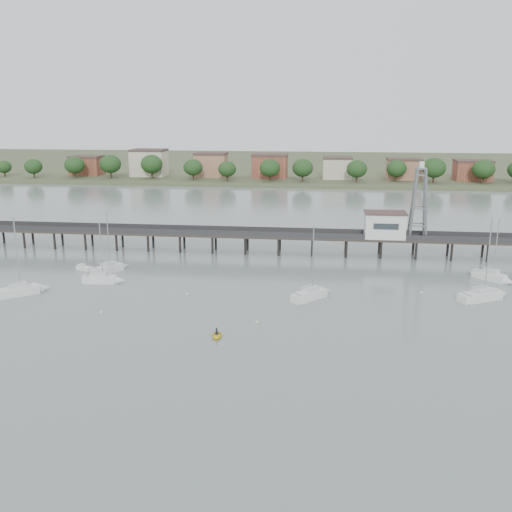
{
  "coord_description": "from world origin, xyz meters",
  "views": [
    {
      "loc": [
        12.16,
        -56.15,
        29.86
      ],
      "look_at": [
        0.67,
        42.0,
        4.0
      ],
      "focal_mm": 40.0,
      "sensor_mm": 36.0,
      "label": 1
    }
  ],
  "objects_px": {
    "sailboat_c": "(315,293)",
    "yellow_dinghy": "(217,337)",
    "pier": "(263,235)",
    "sailboat_e": "(496,278)",
    "sailboat_f": "(113,268)",
    "sailboat_a": "(27,290)",
    "sailboat_d": "(489,295)",
    "lattice_tower": "(419,204)",
    "white_tender": "(84,268)",
    "sailboat_b": "(107,279)"
  },
  "relations": [
    {
      "from": "sailboat_c",
      "to": "yellow_dinghy",
      "type": "relative_size",
      "value": 4.68
    },
    {
      "from": "pier",
      "to": "yellow_dinghy",
      "type": "xyz_separation_m",
      "value": [
        -1.32,
        -46.22,
        -3.79
      ]
    },
    {
      "from": "pier",
      "to": "yellow_dinghy",
      "type": "bearing_deg",
      "value": -91.64
    },
    {
      "from": "sailboat_e",
      "to": "sailboat_f",
      "type": "distance_m",
      "value": 69.63
    },
    {
      "from": "sailboat_a",
      "to": "sailboat_d",
      "type": "bearing_deg",
      "value": -35.47
    },
    {
      "from": "sailboat_e",
      "to": "sailboat_f",
      "type": "xyz_separation_m",
      "value": [
        -69.61,
        -1.6,
        -0.0
      ]
    },
    {
      "from": "pier",
      "to": "sailboat_a",
      "type": "bearing_deg",
      "value": -138.6
    },
    {
      "from": "sailboat_d",
      "to": "sailboat_f",
      "type": "xyz_separation_m",
      "value": [
        -65.65,
        8.44,
        0.01
      ]
    },
    {
      "from": "lattice_tower",
      "to": "sailboat_e",
      "type": "distance_m",
      "value": 22.01
    },
    {
      "from": "sailboat_c",
      "to": "sailboat_a",
      "type": "relative_size",
      "value": 0.92
    },
    {
      "from": "sailboat_a",
      "to": "yellow_dinghy",
      "type": "distance_m",
      "value": 37.5
    },
    {
      "from": "sailboat_e",
      "to": "sailboat_a",
      "type": "xyz_separation_m",
      "value": [
        -79.03,
        -16.15,
        -0.01
      ]
    },
    {
      "from": "pier",
      "to": "white_tender",
      "type": "xyz_separation_m",
      "value": [
        -32.21,
        -17.05,
        -3.41
      ]
    },
    {
      "from": "pier",
      "to": "sailboat_f",
      "type": "xyz_separation_m",
      "value": [
        -26.44,
        -17.06,
        -3.15
      ]
    },
    {
      "from": "white_tender",
      "to": "yellow_dinghy",
      "type": "distance_m",
      "value": 42.48
    },
    {
      "from": "sailboat_e",
      "to": "sailboat_a",
      "type": "bearing_deg",
      "value": -122.73
    },
    {
      "from": "sailboat_b",
      "to": "sailboat_f",
      "type": "relative_size",
      "value": 0.93
    },
    {
      "from": "sailboat_c",
      "to": "sailboat_a",
      "type": "distance_m",
      "value": 47.51
    },
    {
      "from": "sailboat_d",
      "to": "sailboat_b",
      "type": "xyz_separation_m",
      "value": [
        -64.17,
        1.12,
        0.02
      ]
    },
    {
      "from": "sailboat_a",
      "to": "yellow_dinghy",
      "type": "height_order",
      "value": "sailboat_a"
    },
    {
      "from": "sailboat_d",
      "to": "white_tender",
      "type": "xyz_separation_m",
      "value": [
        -71.42,
        8.45,
        -0.25
      ]
    },
    {
      "from": "sailboat_f",
      "to": "white_tender",
      "type": "height_order",
      "value": "sailboat_f"
    },
    {
      "from": "white_tender",
      "to": "sailboat_b",
      "type": "bearing_deg",
      "value": -21.78
    },
    {
      "from": "sailboat_c",
      "to": "sailboat_a",
      "type": "xyz_separation_m",
      "value": [
        -47.37,
        -3.66,
        -0.01
      ]
    },
    {
      "from": "sailboat_c",
      "to": "yellow_dinghy",
      "type": "xyz_separation_m",
      "value": [
        -12.84,
        -18.27,
        -0.65
      ]
    },
    {
      "from": "pier",
      "to": "sailboat_e",
      "type": "xyz_separation_m",
      "value": [
        43.18,
        -15.46,
        -3.14
      ]
    },
    {
      "from": "sailboat_c",
      "to": "sailboat_a",
      "type": "bearing_deg",
      "value": 136.93
    },
    {
      "from": "sailboat_a",
      "to": "sailboat_d",
      "type": "relative_size",
      "value": 0.97
    },
    {
      "from": "pier",
      "to": "sailboat_e",
      "type": "height_order",
      "value": "sailboat_e"
    },
    {
      "from": "pier",
      "to": "sailboat_a",
      "type": "xyz_separation_m",
      "value": [
        -35.85,
        -31.61,
        -3.16
      ]
    },
    {
      "from": "sailboat_e",
      "to": "sailboat_f",
      "type": "bearing_deg",
      "value": -132.96
    },
    {
      "from": "sailboat_e",
      "to": "sailboat_f",
      "type": "height_order",
      "value": "sailboat_f"
    },
    {
      "from": "pier",
      "to": "sailboat_d",
      "type": "xyz_separation_m",
      "value": [
        39.21,
        -25.5,
        -3.16
      ]
    },
    {
      "from": "sailboat_a",
      "to": "yellow_dinghy",
      "type": "xyz_separation_m",
      "value": [
        34.53,
        -14.61,
        -0.64
      ]
    },
    {
      "from": "sailboat_b",
      "to": "sailboat_f",
      "type": "bearing_deg",
      "value": 96.73
    },
    {
      "from": "sailboat_e",
      "to": "yellow_dinghy",
      "type": "bearing_deg",
      "value": -99.62
    },
    {
      "from": "lattice_tower",
      "to": "sailboat_e",
      "type": "relative_size",
      "value": 1.32
    },
    {
      "from": "sailboat_c",
      "to": "sailboat_b",
      "type": "xyz_separation_m",
      "value": [
        -36.47,
        3.57,
        0.01
      ]
    },
    {
      "from": "pier",
      "to": "sailboat_d",
      "type": "relative_size",
      "value": 10.62
    },
    {
      "from": "yellow_dinghy",
      "to": "lattice_tower",
      "type": "bearing_deg",
      "value": 47.65
    },
    {
      "from": "sailboat_d",
      "to": "sailboat_f",
      "type": "distance_m",
      "value": 66.19
    },
    {
      "from": "sailboat_e",
      "to": "sailboat_a",
      "type": "height_order",
      "value": "sailboat_a"
    },
    {
      "from": "sailboat_b",
      "to": "yellow_dinghy",
      "type": "distance_m",
      "value": 32.19
    },
    {
      "from": "pier",
      "to": "sailboat_a",
      "type": "distance_m",
      "value": 47.91
    },
    {
      "from": "sailboat_f",
      "to": "yellow_dinghy",
      "type": "xyz_separation_m",
      "value": [
        25.11,
        -29.16,
        -0.65
      ]
    },
    {
      "from": "pier",
      "to": "sailboat_c",
      "type": "height_order",
      "value": "sailboat_c"
    },
    {
      "from": "sailboat_c",
      "to": "white_tender",
      "type": "xyz_separation_m",
      "value": [
        -43.72,
        10.9,
        -0.26
      ]
    },
    {
      "from": "sailboat_a",
      "to": "yellow_dinghy",
      "type": "bearing_deg",
      "value": -63.06
    },
    {
      "from": "lattice_tower",
      "to": "sailboat_a",
      "type": "bearing_deg",
      "value": -154.86
    },
    {
      "from": "yellow_dinghy",
      "to": "sailboat_f",
      "type": "bearing_deg",
      "value": 123.76
    }
  ]
}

